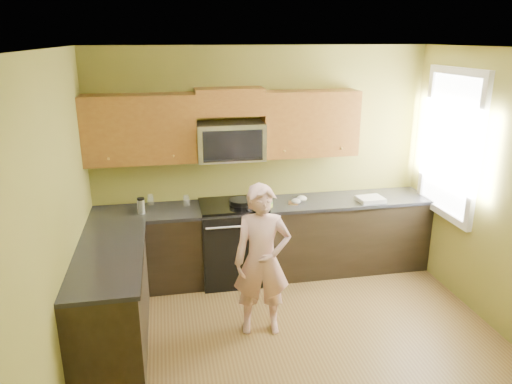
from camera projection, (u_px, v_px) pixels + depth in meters
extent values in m
plane|color=brown|center=(305.00, 360.00, 4.35)|extent=(4.00, 4.00, 0.00)
plane|color=white|center=(316.00, 49.00, 3.52)|extent=(4.00, 4.00, 0.00)
plane|color=olive|center=(261.00, 162.00, 5.80)|extent=(4.00, 0.00, 4.00)
plane|color=olive|center=(52.00, 240.00, 3.57)|extent=(0.00, 4.00, 4.00)
cube|color=black|center=(266.00, 241.00, 5.80)|extent=(4.00, 0.60, 0.88)
cube|color=black|center=(112.00, 302.00, 4.47)|extent=(0.60, 1.60, 0.88)
cube|color=black|center=(266.00, 205.00, 5.65)|extent=(4.00, 0.62, 0.04)
cube|color=black|center=(108.00, 257.00, 4.33)|extent=(0.62, 1.60, 0.04)
cube|color=brown|center=(229.00, 102.00, 5.35)|extent=(0.76, 0.33, 0.30)
imported|color=#DC756E|center=(262.00, 261.00, 4.59)|extent=(0.59, 0.43, 1.50)
cube|color=#B27F47|center=(293.00, 203.00, 5.64)|extent=(0.14, 0.14, 0.01)
ellipsoid|color=silver|center=(296.00, 201.00, 5.64)|extent=(0.13, 0.14, 0.06)
ellipsoid|color=silver|center=(302.00, 199.00, 5.72)|extent=(0.14, 0.15, 0.07)
cube|color=silver|center=(370.00, 199.00, 5.72)|extent=(0.32, 0.26, 0.05)
cylinder|color=silver|center=(140.00, 206.00, 5.39)|extent=(0.08, 0.08, 0.12)
cylinder|color=silver|center=(151.00, 200.00, 5.60)|extent=(0.09, 0.09, 0.12)
cylinder|color=silver|center=(186.00, 201.00, 5.56)|extent=(0.07, 0.07, 0.12)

